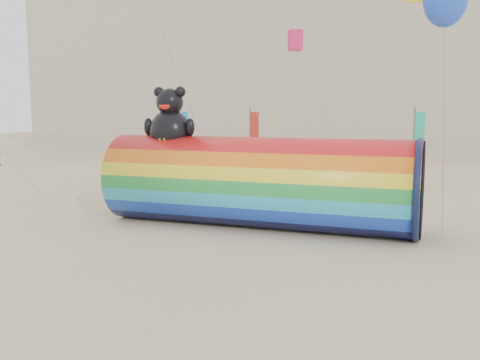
% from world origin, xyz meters
% --- Properties ---
extents(ground, '(160.00, 160.00, 0.00)m').
position_xyz_m(ground, '(0.00, 0.00, 0.00)').
color(ground, '#CCB58C').
rests_on(ground, ground).
extents(hotel_building, '(60.40, 15.40, 20.60)m').
position_xyz_m(hotel_building, '(-12.00, 45.95, 10.31)').
color(hotel_building, '#B7AD99').
rests_on(hotel_building, ground).
extents(windsock_assembly, '(13.41, 4.08, 6.18)m').
position_xyz_m(windsock_assembly, '(0.31, 4.27, 2.05)').
color(windsock_assembly, red).
rests_on(windsock_assembly, ground).
extents(festival_banners, '(15.30, 1.60, 5.20)m').
position_xyz_m(festival_banners, '(-1.86, 15.23, 2.64)').
color(festival_banners, '#59595E').
rests_on(festival_banners, ground).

